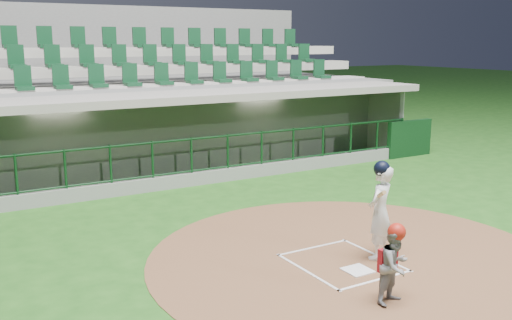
{
  "coord_description": "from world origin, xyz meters",
  "views": [
    {
      "loc": [
        -5.96,
        -7.49,
        3.75
      ],
      "look_at": [
        -0.01,
        2.6,
        1.3
      ],
      "focal_mm": 40.0,
      "sensor_mm": 36.0,
      "label": 1
    }
  ],
  "objects": [
    {
      "name": "ground",
      "position": [
        0.0,
        0.0,
        0.0
      ],
      "size": [
        120.0,
        120.0,
        0.0
      ],
      "primitive_type": "plane",
      "color": "#1D4F16",
      "rests_on": "ground"
    },
    {
      "name": "dirt_circle",
      "position": [
        0.3,
        -0.2,
        0.01
      ],
      "size": [
        7.2,
        7.2,
        0.01
      ],
      "primitive_type": "cylinder",
      "color": "brown",
      "rests_on": "ground"
    },
    {
      "name": "home_plate",
      "position": [
        0.0,
        -0.7,
        0.02
      ],
      "size": [
        0.43,
        0.43,
        0.02
      ],
      "primitive_type": "cube",
      "color": "white",
      "rests_on": "dirt_circle"
    },
    {
      "name": "batter_box_chalk",
      "position": [
        0.0,
        -0.3,
        0.02
      ],
      "size": [
        1.55,
        1.8,
        0.01
      ],
      "color": "white",
      "rests_on": "ground"
    },
    {
      "name": "dugout_structure",
      "position": [
        0.05,
        7.83,
        0.96
      ],
      "size": [
        16.4,
        3.7,
        3.0
      ],
      "color": "slate",
      "rests_on": "ground"
    },
    {
      "name": "seating_deck",
      "position": [
        0.0,
        10.91,
        1.42
      ],
      "size": [
        17.0,
        6.72,
        5.15
      ],
      "color": "slate",
      "rests_on": "ground"
    },
    {
      "name": "batter",
      "position": [
        0.7,
        -0.42,
        0.89
      ],
      "size": [
        0.9,
        0.95,
        1.75
      ],
      "color": "white",
      "rests_on": "dirt_circle"
    },
    {
      "name": "catcher",
      "position": [
        -0.31,
        -1.85,
        0.61
      ],
      "size": [
        0.63,
        0.54,
        1.21
      ],
      "color": "gray",
      "rests_on": "dirt_circle"
    }
  ]
}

